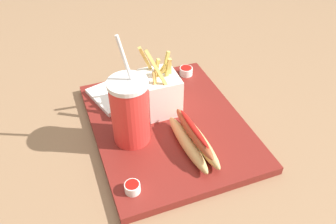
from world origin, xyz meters
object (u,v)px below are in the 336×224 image
ketchup_cup_1 (132,187)px  napkin_stack (117,94)px  soda_cup (130,111)px  hot_dog_1 (193,139)px  fries_basket (160,92)px  ketchup_cup_2 (186,71)px

ketchup_cup_1 → napkin_stack: bearing=-8.8°
soda_cup → hot_dog_1: size_ratio=1.36×
soda_cup → hot_dog_1: soda_cup is taller
fries_basket → ketchup_cup_1: 0.26m
hot_dog_1 → ketchup_cup_2: bearing=-19.9°
fries_basket → hot_dog_1: (-0.15, -0.02, -0.03)m
soda_cup → hot_dog_1: (-0.07, -0.12, -0.05)m
fries_basket → ketchup_cup_2: fries_basket is taller
soda_cup → ketchup_cup_2: size_ratio=6.97×
soda_cup → fries_basket: soda_cup is taller
hot_dog_1 → ketchup_cup_1: bearing=113.6°
soda_cup → napkin_stack: bearing=-2.5°
hot_dog_1 → napkin_stack: 0.26m
soda_cup → hot_dog_1: bearing=-122.4°
ketchup_cup_2 → ketchup_cup_1: bearing=142.9°
ketchup_cup_2 → napkin_stack: ketchup_cup_2 is taller
ketchup_cup_2 → fries_basket: bearing=134.8°
soda_cup → ketchup_cup_1: (-0.14, 0.04, -0.07)m
soda_cup → ketchup_cup_1: bearing=164.1°
hot_dog_1 → ketchup_cup_1: (-0.07, 0.16, -0.01)m
fries_basket → ketchup_cup_2: (0.12, -0.12, -0.04)m
soda_cup → ketchup_cup_1: 0.16m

